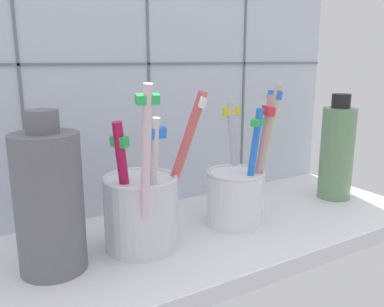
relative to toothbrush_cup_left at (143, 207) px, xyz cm
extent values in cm
cube|color=silver|center=(6.42, 0.33, -5.70)|extent=(64.00, 22.00, 2.00)
cube|color=silver|center=(6.42, 12.33, 15.80)|extent=(64.00, 2.00, 45.00)
cube|color=slate|center=(-9.58, 11.23, 15.80)|extent=(0.30, 0.20, 45.00)
cube|color=slate|center=(6.42, 11.23, 15.80)|extent=(0.30, 0.20, 45.00)
cube|color=slate|center=(22.42, 11.23, 15.80)|extent=(0.30, 0.20, 45.00)
cube|color=slate|center=(6.42, 11.23, 15.12)|extent=(64.00, 0.20, 0.30)
cylinder|color=silver|center=(-0.05, 0.21, -0.75)|extent=(8.09, 8.09, 7.90)
torus|color=silver|center=(-0.05, 0.21, 3.20)|extent=(8.19, 8.19, 0.50)
cylinder|color=#B51444|center=(-2.12, -0.42, 2.70)|extent=(2.81, 2.14, 14.11)
cube|color=green|center=(-2.60, -0.67, 7.70)|extent=(1.70, 2.10, 1.15)
cylinder|color=#D35959|center=(3.95, -0.82, 4.03)|extent=(6.66, 3.09, 16.98)
cube|color=white|center=(6.18, -1.56, 11.25)|extent=(1.69, 2.58, 1.33)
cylinder|color=silver|center=(-1.39, -4.00, 4.67)|extent=(1.55, 4.46, 18.10)
cube|color=green|center=(-1.60, -5.41, 12.25)|extent=(2.25, 1.34, 1.01)
cylinder|color=silver|center=(0.29, -2.14, 2.96)|extent=(0.94, 3.14, 14.63)
cube|color=blue|center=(0.25, -3.00, 8.66)|extent=(2.17, 1.02, 1.15)
cylinder|color=white|center=(12.89, 0.21, -1.39)|extent=(7.25, 7.25, 6.61)
torus|color=silver|center=(12.89, 0.21, 1.91)|extent=(7.39, 7.39, 0.50)
cylinder|color=blue|center=(13.77, -1.60, 2.92)|extent=(1.81, 2.64, 14.54)
cube|color=green|center=(14.03, -2.17, 8.52)|extent=(2.61, 1.79, 0.89)
cylinder|color=#CB948D|center=(15.42, -1.24, 3.62)|extent=(3.07, 1.90, 15.94)
cube|color=#E5333F|center=(16.13, -1.53, 9.63)|extent=(1.83, 2.55, 1.24)
cylinder|color=#C1BA97|center=(16.86, -0.23, 4.05)|extent=(5.69, 1.77, 16.96)
cube|color=blue|center=(18.79, 0.06, 11.29)|extent=(1.22, 1.98, 1.18)
cylinder|color=#B1BED2|center=(15.05, 3.53, 2.85)|extent=(2.27, 4.79, 14.56)
cube|color=yellow|center=(15.44, 4.93, 8.90)|extent=(2.58, 1.59, 1.30)
cylinder|color=slate|center=(-9.57, 0.79, 2.17)|extent=(6.48, 6.48, 13.74)
cylinder|color=slate|center=(-9.57, 0.79, 10.13)|extent=(3.01, 3.01, 2.17)
cylinder|color=#6B9365|center=(31.63, 0.57, 2.09)|extent=(4.84, 4.84, 13.57)
cylinder|color=black|center=(31.63, 0.57, 9.87)|extent=(2.66, 2.66, 2.00)
camera|label=1|loc=(-16.67, -37.82, 15.65)|focal=37.40mm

